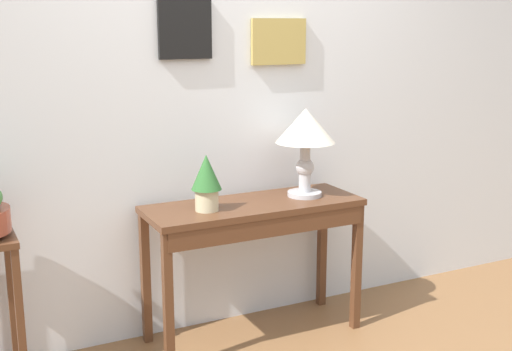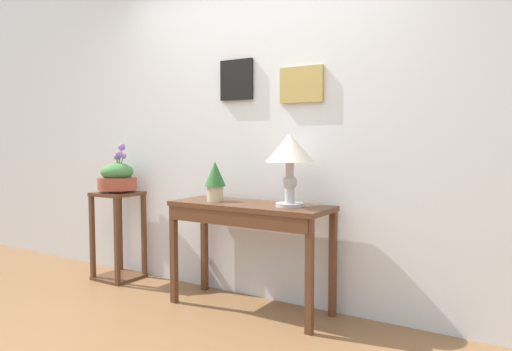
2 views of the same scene
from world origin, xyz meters
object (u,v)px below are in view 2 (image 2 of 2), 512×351
(pedestal_stand_left, at_px, (118,236))
(table_lamp, at_px, (290,153))
(console_table, at_px, (248,219))
(potted_plant_on_console, at_px, (215,179))
(planter_bowl_wide, at_px, (117,177))

(pedestal_stand_left, bearing_deg, table_lamp, -1.11)
(console_table, relative_size, table_lamp, 2.40)
(potted_plant_on_console, height_order, pedestal_stand_left, potted_plant_on_console)
(table_lamp, distance_m, pedestal_stand_left, 1.88)
(potted_plant_on_console, distance_m, pedestal_stand_left, 1.25)
(potted_plant_on_console, distance_m, planter_bowl_wide, 1.12)
(pedestal_stand_left, relative_size, planter_bowl_wide, 1.82)
(potted_plant_on_console, xyz_separation_m, pedestal_stand_left, (-1.12, 0.07, -0.55))
(console_table, height_order, potted_plant_on_console, potted_plant_on_console)
(console_table, relative_size, potted_plant_on_console, 4.02)
(console_table, xyz_separation_m, potted_plant_on_console, (-0.29, -0.01, 0.28))
(console_table, relative_size, pedestal_stand_left, 1.54)
(table_lamp, bearing_deg, pedestal_stand_left, 178.89)
(planter_bowl_wide, bearing_deg, console_table, -2.37)
(potted_plant_on_console, height_order, planter_bowl_wide, planter_bowl_wide)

